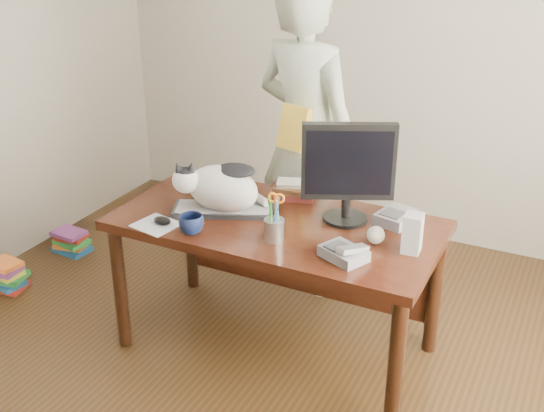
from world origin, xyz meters
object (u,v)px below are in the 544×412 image
Objects in this scene: cat at (219,186)px; keyboard at (223,209)px; book_pile_a at (6,275)px; speaker at (412,233)px; monitor at (348,168)px; book_stack at (293,190)px; phone at (345,253)px; person at (306,139)px; mouse at (162,220)px; baseball at (376,235)px; desk at (283,241)px; pen_cup at (274,227)px; calculator at (396,217)px; coffee_mug at (191,224)px; book_pile_b at (71,242)px.

keyboard is at bearing 8.36° from cat.
speaker is at bearing 4.33° from book_pile_a.
monitor reaches higher than book_stack.
monitor reaches higher than phone.
person is 6.92× the size of book_pile_a.
mouse is (-0.79, -0.43, -0.26)m from monitor.
baseball is 0.31× the size of book_pile_a.
pen_cup is (0.08, -0.27, 0.21)m from desk.
speaker is 0.10× the size of person.
pen_cup is 1.05× the size of calculator.
book_pile_a is at bearing 163.28° from keyboard.
phone is at bearing -36.93° from cat.
phone is 1.10m from person.
calculator is at bearing 33.22° from coffee_mug.
cat is 1.67m from book_pile_a.
speaker is 0.70× the size of book_pile_b.
cat is at bearing -171.64° from keyboard.
book_stack is (-0.56, 0.32, -0.00)m from baseball.
keyboard is at bearing 176.17° from speaker.
baseball is 0.64m from book_stack.
desk is 3.18× the size of monitor.
keyboard is at bearing -148.89° from calculator.
coffee_mug reaches higher than phone.
coffee_mug is at bearing -116.53° from keyboard.
mouse is at bearing 175.11° from coffee_mug.
book_pile_b is at bearing -170.01° from calculator.
cat is at bearing -140.70° from book_stack.
book_stack is at bearing -173.31° from calculator.
pen_cup is 0.57m from mouse.
person is at bearing 158.92° from calculator.
pen_cup is 0.62m from speaker.
baseball is (0.51, -0.09, 0.19)m from desk.
calculator is (0.09, 0.46, -0.00)m from phone.
book_pile_a is at bearing -175.22° from baseball.
speaker is at bearing -7.88° from desk.
cat reaches higher than mouse.
phone reaches higher than book_stack.
calculator is at bearing -2.73° from book_pile_b.
desk is 3.42× the size of cat.
person is 2.02m from book_pile_a.
speaker is 2.55m from book_pile_a.
keyboard reaches higher than desk.
book_stack reaches higher than mouse.
book_pile_a is (-1.47, -0.17, -0.68)m from keyboard.
person reaches higher than calculator.
monitor is at bearing 143.12° from baseball.
book_pile_a is (-2.43, -0.18, -0.75)m from speaker.
pen_cup is 0.47m from baseball.
cat is 2.03× the size of calculator.
desk is 6.75× the size of phone.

